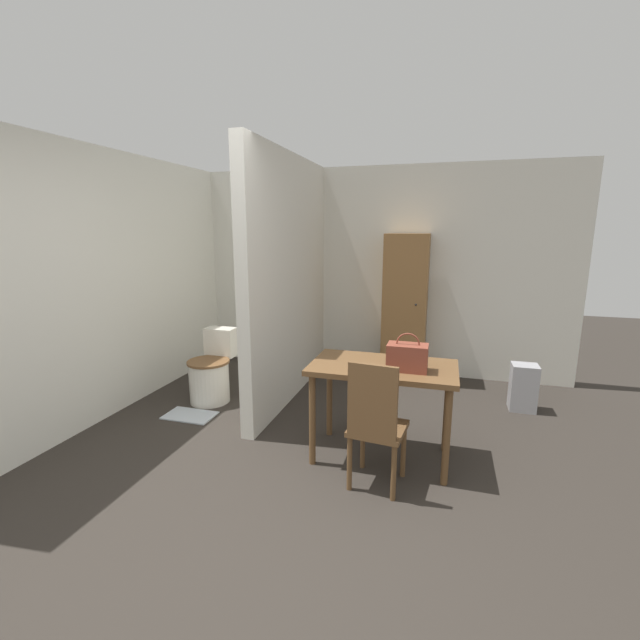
# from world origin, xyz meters

# --- Properties ---
(ground_plane) EXTENTS (16.00, 16.00, 0.00)m
(ground_plane) POSITION_xyz_m (0.00, 0.00, 0.00)
(ground_plane) COLOR #2D2823
(wall_back) EXTENTS (5.01, 0.12, 2.50)m
(wall_back) POSITION_xyz_m (0.00, 3.33, 1.25)
(wall_back) COLOR silver
(wall_back) RESTS_ON ground_plane
(wall_left) EXTENTS (0.12, 4.27, 2.50)m
(wall_left) POSITION_xyz_m (-2.07, 1.64, 1.25)
(wall_left) COLOR silver
(wall_left) RESTS_ON ground_plane
(partition_wall) EXTENTS (0.12, 2.17, 2.50)m
(partition_wall) POSITION_xyz_m (-0.52, 2.19, 1.25)
(partition_wall) COLOR silver
(partition_wall) RESTS_ON ground_plane
(dining_table) EXTENTS (1.09, 0.62, 0.76)m
(dining_table) POSITION_xyz_m (0.61, 1.15, 0.66)
(dining_table) COLOR brown
(dining_table) RESTS_ON ground_plane
(wooden_chair) EXTENTS (0.40, 0.40, 0.93)m
(wooden_chair) POSITION_xyz_m (0.63, 0.72, 0.49)
(wooden_chair) COLOR brown
(wooden_chair) RESTS_ON ground_plane
(toilet) EXTENTS (0.43, 0.58, 0.73)m
(toilet) POSITION_xyz_m (-1.27, 1.81, 0.29)
(toilet) COLOR silver
(toilet) RESTS_ON ground_plane
(handbag) EXTENTS (0.29, 0.17, 0.28)m
(handbag) POSITION_xyz_m (0.79, 1.08, 0.86)
(handbag) COLOR brown
(handbag) RESTS_ON dining_table
(wooden_cabinet) EXTENTS (0.49, 0.43, 1.72)m
(wooden_cabinet) POSITION_xyz_m (0.59, 3.05, 0.86)
(wooden_cabinet) COLOR brown
(wooden_cabinet) RESTS_ON ground_plane
(bath_mat) EXTENTS (0.48, 0.29, 0.01)m
(bath_mat) POSITION_xyz_m (-1.27, 1.38, 0.01)
(bath_mat) COLOR #B2BCC6
(bath_mat) RESTS_ON ground_plane
(space_heater) EXTENTS (0.25, 0.21, 0.47)m
(space_heater) POSITION_xyz_m (1.83, 2.45, 0.23)
(space_heater) COLOR #9E9EA3
(space_heater) RESTS_ON ground_plane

